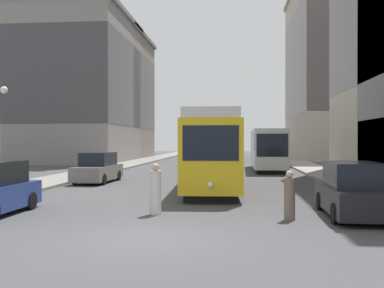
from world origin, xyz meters
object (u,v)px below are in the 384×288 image
Objects in this scene: transit_bus at (267,148)px; pedestrian_crossing_far at (156,191)px; streetcar at (212,149)px; parked_car_left_mid at (98,168)px; pedestrian_crossing_near at (290,197)px; parked_car_right_far at (353,192)px.

pedestrian_crossing_far is at bearing -102.16° from transit_bus.
parked_car_left_mid is (-7.10, 3.04, -1.26)m from streetcar.
parked_car_left_mid is at bearing 165.62° from pedestrian_crossing_near.
streetcar is 7.83m from parked_car_left_mid.
parked_car_left_mid reaches higher than pedestrian_crossing_far.
streetcar is 9.73m from pedestrian_crossing_near.
pedestrian_crossing_far is (-1.49, -8.53, -1.28)m from streetcar.
transit_bus is 2.53× the size of parked_car_right_far.
streetcar reaches higher than parked_car_right_far.
parked_car_right_far is 6.62m from pedestrian_crossing_far.
parked_car_right_far is at bearing -41.83° from parked_car_left_mid.
parked_car_right_far reaches higher than pedestrian_crossing_far.
parked_car_left_mid is at bearing -130.53° from transit_bus.
transit_bus is 7.57× the size of pedestrian_crossing_near.
parked_car_right_far reaches higher than pedestrian_crossing_near.
transit_bus is (3.97, 15.75, -0.15)m from streetcar.
pedestrian_crossing_near is at bearing -109.11° from pedestrian_crossing_far.
transit_bus is 16.90m from parked_car_left_mid.
streetcar is 2.52× the size of parked_car_left_mid.
parked_car_right_far is (5.13, -8.40, -1.26)m from streetcar.
streetcar reaches higher than pedestrian_crossing_near.
parked_car_left_mid is at bearing 154.38° from streetcar.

